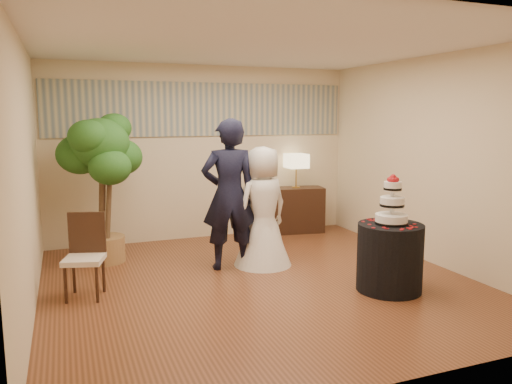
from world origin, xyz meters
name	(u,v)px	position (x,y,z in m)	size (l,w,h in m)	color
floor	(260,283)	(0.00, 0.00, 0.00)	(5.00, 5.00, 0.00)	brown
ceiling	(261,44)	(0.00, 0.00, 2.80)	(5.00, 5.00, 0.00)	white
wall_back	(204,153)	(0.00, 2.50, 1.40)	(5.00, 0.06, 2.80)	beige
wall_front	(390,202)	(0.00, -2.50, 1.40)	(5.00, 0.06, 2.80)	beige
wall_left	(26,177)	(-2.50, 0.00, 1.40)	(0.06, 5.00, 2.80)	beige
wall_right	(433,161)	(2.50, 0.00, 1.40)	(0.06, 5.00, 2.80)	beige
mural_border	(204,109)	(0.00, 2.48, 2.10)	(4.90, 0.02, 0.85)	#969B8B
groom	(229,195)	(-0.16, 0.69, 0.99)	(0.72, 0.47, 1.97)	black
bride	(263,206)	(0.30, 0.68, 0.80)	(0.78, 0.78, 1.61)	white
cake_table	(390,257)	(1.30, -0.77, 0.39)	(0.74, 0.74, 0.78)	black
wedding_cake	(392,199)	(1.30, -0.77, 1.07)	(0.37, 0.37, 0.57)	white
console	(296,210)	(1.55, 2.25, 0.39)	(0.93, 0.42, 0.78)	black
table_lamp	(296,171)	(1.55, 2.25, 1.07)	(0.34, 0.34, 0.58)	#D4BD8B
ficus_tree	(102,187)	(-1.68, 1.59, 1.04)	(0.99, 0.99, 2.08)	#275D1E
side_chair	(84,257)	(-1.99, 0.24, 0.47)	(0.43, 0.45, 0.93)	black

